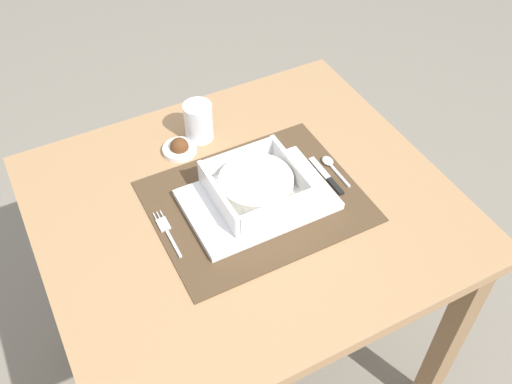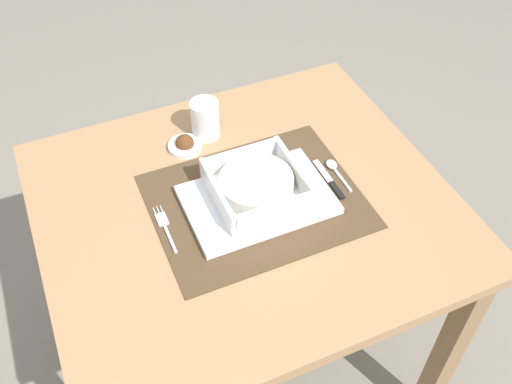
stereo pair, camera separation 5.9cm
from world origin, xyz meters
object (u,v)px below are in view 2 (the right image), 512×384
object	(u,v)px
butter_knife	(330,181)
drinking_glass	(206,120)
dining_table	(246,233)
porridge_bowl	(257,186)
spoon	(334,167)
fork	(164,225)
condiment_saucer	(185,145)

from	to	relation	value
butter_knife	drinking_glass	distance (m)	0.33
dining_table	drinking_glass	world-z (taller)	drinking_glass
porridge_bowl	spoon	xyz separation A→B (m)	(0.20, 0.02, -0.04)
fork	porridge_bowl	bearing A→B (deg)	-4.45
dining_table	butter_knife	world-z (taller)	butter_knife
drinking_glass	fork	bearing A→B (deg)	-127.14
butter_knife	drinking_glass	bearing A→B (deg)	125.69
spoon	condiment_saucer	world-z (taller)	condiment_saucer
butter_knife	condiment_saucer	size ratio (longest dim) A/B	1.62
condiment_saucer	porridge_bowl	bearing A→B (deg)	-68.35
spoon	drinking_glass	bearing A→B (deg)	137.13
butter_knife	drinking_glass	size ratio (longest dim) A/B	1.37
butter_knife	dining_table	bearing A→B (deg)	173.37
butter_knife	porridge_bowl	bearing A→B (deg)	173.41
porridge_bowl	fork	distance (m)	0.21
porridge_bowl	drinking_glass	xyz separation A→B (m)	(-0.02, 0.25, 0.00)
porridge_bowl	fork	bearing A→B (deg)	177.81
porridge_bowl	condiment_saucer	size ratio (longest dim) A/B	2.33
drinking_glass	condiment_saucer	xyz separation A→B (m)	(-0.06, -0.03, -0.03)
condiment_saucer	drinking_glass	bearing A→B (deg)	22.67
fork	condiment_saucer	size ratio (longest dim) A/B	1.67
fork	drinking_glass	xyz separation A→B (m)	(0.18, 0.24, 0.04)
dining_table	spoon	size ratio (longest dim) A/B	8.27
fork	spoon	size ratio (longest dim) A/B	1.26
porridge_bowl	butter_knife	bearing A→B (deg)	-6.24
spoon	drinking_glass	size ratio (longest dim) A/B	1.12
dining_table	butter_knife	distance (m)	0.23
dining_table	porridge_bowl	bearing A→B (deg)	-6.54
dining_table	condiment_saucer	distance (m)	0.26
fork	drinking_glass	distance (m)	0.30
fork	butter_knife	world-z (taller)	butter_knife
fork	butter_knife	bearing A→B (deg)	-6.29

